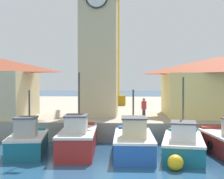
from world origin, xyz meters
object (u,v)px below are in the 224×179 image
(fishing_boat_left_outer, at_px, (78,139))
(fishing_boat_left_inner, at_px, (134,142))
(port_crane_near, at_px, (117,37))
(fishing_boat_mid_left, at_px, (183,144))
(clock_tower, at_px, (99,24))
(dock_worker_near_tower, at_px, (144,109))
(mooring_buoy, at_px, (175,163))
(warehouse_right, at_px, (220,85))
(fishing_boat_far_left, at_px, (28,141))

(fishing_boat_left_outer, xyz_separation_m, fishing_boat_left_inner, (3.14, -0.38, -0.06))
(port_crane_near, bearing_deg, fishing_boat_mid_left, -76.96)
(fishing_boat_left_inner, height_order, clock_tower, clock_tower)
(fishing_boat_left_outer, relative_size, fishing_boat_mid_left, 0.98)
(fishing_boat_left_outer, distance_m, port_crane_near, 21.69)
(fishing_boat_left_outer, bearing_deg, fishing_boat_left_inner, -6.86)
(fishing_boat_left_outer, distance_m, dock_worker_near_tower, 5.86)
(fishing_boat_mid_left, relative_size, port_crane_near, 0.26)
(fishing_boat_left_inner, height_order, mooring_buoy, fishing_boat_left_inner)
(warehouse_right, height_order, dock_worker_near_tower, warehouse_right)
(fishing_boat_left_inner, distance_m, port_crane_near, 22.11)
(fishing_boat_far_left, distance_m, mooring_buoy, 8.32)
(fishing_boat_left_outer, bearing_deg, port_crane_near, 86.59)
(dock_worker_near_tower, bearing_deg, warehouse_right, 33.80)
(clock_tower, height_order, port_crane_near, port_crane_near)
(clock_tower, height_order, warehouse_right, clock_tower)
(clock_tower, bearing_deg, fishing_boat_left_outer, -92.85)
(fishing_boat_left_outer, relative_size, mooring_buoy, 7.34)
(port_crane_near, bearing_deg, mooring_buoy, -80.50)
(fishing_boat_far_left, bearing_deg, fishing_boat_mid_left, 0.52)
(fishing_boat_far_left, bearing_deg, warehouse_right, 34.09)
(port_crane_near, bearing_deg, warehouse_right, -51.93)
(mooring_buoy, bearing_deg, fishing_boat_far_left, 159.99)
(fishing_boat_left_outer, distance_m, fishing_boat_mid_left, 5.85)
(fishing_boat_mid_left, xyz_separation_m, port_crane_near, (-4.66, 20.11, 8.83))
(fishing_boat_far_left, bearing_deg, clock_tower, 68.14)
(warehouse_right, xyz_separation_m, dock_worker_near_tower, (-6.28, -4.20, -1.61))
(fishing_boat_left_outer, xyz_separation_m, mooring_buoy, (5.03, -3.20, -0.44))
(clock_tower, relative_size, dock_worker_near_tower, 9.56)
(dock_worker_near_tower, bearing_deg, mooring_buoy, -81.01)
(fishing_boat_far_left, xyz_separation_m, fishing_boat_left_outer, (2.78, 0.36, 0.08))
(warehouse_right, bearing_deg, dock_worker_near_tower, -146.20)
(fishing_boat_left_inner, height_order, warehouse_right, warehouse_right)
(fishing_boat_mid_left, bearing_deg, warehouse_right, 63.57)
(fishing_boat_far_left, distance_m, fishing_boat_left_inner, 5.92)
(warehouse_right, bearing_deg, fishing_boat_mid_left, -116.43)
(fishing_boat_mid_left, xyz_separation_m, mooring_buoy, (-0.80, -2.92, -0.30))
(clock_tower, distance_m, warehouse_right, 10.98)
(dock_worker_near_tower, bearing_deg, clock_tower, 136.57)
(fishing_boat_left_inner, distance_m, fishing_boat_mid_left, 2.70)
(warehouse_right, distance_m, port_crane_near, 15.63)
(fishing_boat_far_left, distance_m, fishing_boat_left_outer, 2.80)
(fishing_boat_left_inner, xyz_separation_m, clock_tower, (-2.77, 7.87, 7.96))
(fishing_boat_left_inner, bearing_deg, port_crane_near, 95.54)
(port_crane_near, height_order, dock_worker_near_tower, port_crane_near)
(port_crane_near, distance_m, dock_worker_near_tower, 17.49)
(dock_worker_near_tower, bearing_deg, port_crane_near, 99.73)
(fishing_boat_left_outer, xyz_separation_m, warehouse_right, (10.15, 8.39, 2.97))
(fishing_boat_left_outer, height_order, warehouse_right, warehouse_right)
(fishing_boat_left_inner, xyz_separation_m, mooring_buoy, (1.89, -2.82, -0.38))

